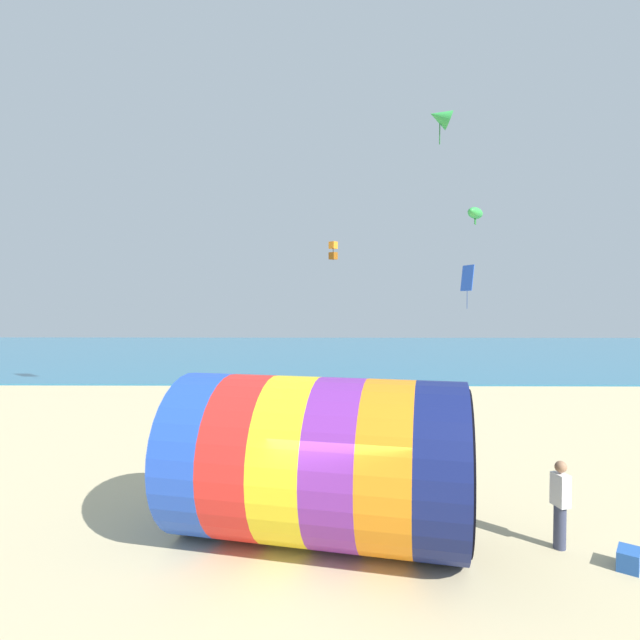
{
  "coord_description": "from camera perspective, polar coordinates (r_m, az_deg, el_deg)",
  "views": [
    {
      "loc": [
        -0.2,
        -9.48,
        4.92
      ],
      "look_at": [
        -0.33,
        2.66,
        4.51
      ],
      "focal_mm": 28.0,
      "sensor_mm": 36.0,
      "label": 1
    }
  ],
  "objects": [
    {
      "name": "kite_handler",
      "position": [
        11.65,
        25.76,
        -18.36
      ],
      "size": [
        0.3,
        0.4,
        1.77
      ],
      "color": "#383D56",
      "rests_on": "ground"
    },
    {
      "name": "kite_green_delta",
      "position": [
        15.39,
        13.54,
        21.62
      ],
      "size": [
        0.74,
        0.58,
        1.11
      ],
      "color": "green"
    },
    {
      "name": "cooler_box",
      "position": [
        11.72,
        31.8,
        -22.2
      ],
      "size": [
        0.59,
        0.63,
        0.36
      ],
      "primitive_type": "cube",
      "rotation": [
        0.0,
        0.0,
        0.95
      ],
      "color": "#2659B2",
      "rests_on": "ground"
    },
    {
      "name": "sea",
      "position": [
        49.65,
        0.84,
        -3.68
      ],
      "size": [
        120.0,
        40.0,
        0.1
      ],
      "primitive_type": "cube",
      "color": "teal",
      "rests_on": "ground"
    },
    {
      "name": "kite_blue_diamond",
      "position": [
        27.37,
        16.48,
        4.57
      ],
      "size": [
        0.51,
        0.94,
        2.29
      ],
      "color": "blue"
    },
    {
      "name": "kite_orange_box",
      "position": [
        20.71,
        1.51,
        7.94
      ],
      "size": [
        0.38,
        0.38,
        0.78
      ],
      "color": "orange"
    },
    {
      "name": "giant_inflatable_tube",
      "position": [
        10.64,
        0.02,
        -15.7
      ],
      "size": [
        6.47,
        4.57,
        3.4
      ],
      "color": "blue",
      "rests_on": "ground"
    },
    {
      "name": "ground_plane",
      "position": [
        10.68,
        1.78,
        -25.49
      ],
      "size": [
        120.0,
        120.0,
        0.0
      ],
      "primitive_type": "plane",
      "color": "#CCBA8C"
    },
    {
      "name": "kite_green_parafoil",
      "position": [
        21.29,
        17.33,
        11.58
      ],
      "size": [
        1.23,
        1.43,
        0.74
      ],
      "color": "green"
    }
  ]
}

